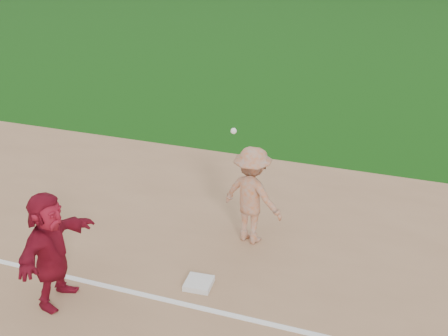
% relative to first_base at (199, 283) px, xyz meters
% --- Properties ---
extents(ground, '(160.00, 160.00, 0.00)m').
position_rel_first_base_xyz_m(ground, '(-0.21, 0.29, -0.07)').
color(ground, '#13470D').
rests_on(ground, ground).
extents(foul_line, '(60.00, 0.10, 0.01)m').
position_rel_first_base_xyz_m(foul_line, '(-0.21, -0.51, -0.04)').
color(foul_line, white).
rests_on(foul_line, infield_dirt).
extents(first_base, '(0.45, 0.45, 0.09)m').
position_rel_first_base_xyz_m(first_base, '(0.00, 0.00, 0.00)').
color(first_base, silver).
rests_on(first_base, infield_dirt).
extents(base_runner, '(0.56, 1.71, 1.84)m').
position_rel_first_base_xyz_m(base_runner, '(-1.93, -1.05, 0.87)').
color(base_runner, maroon).
rests_on(base_runner, infield_dirt).
extents(first_base_play, '(1.31, 1.30, 2.43)m').
position_rel_first_base_xyz_m(first_base_play, '(0.38, 1.63, 0.86)').
color(first_base_play, '#99999C').
rests_on(first_base_play, infield_dirt).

